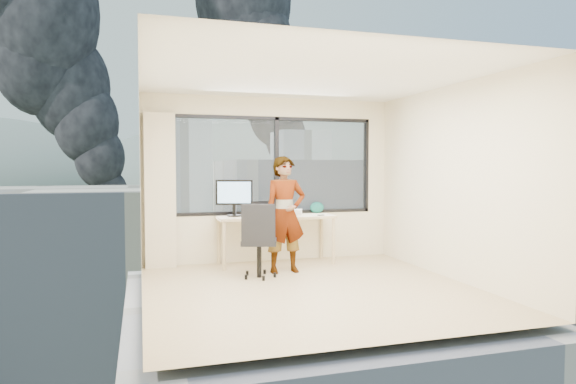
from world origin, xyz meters
name	(u,v)px	position (x,y,z in m)	size (l,w,h in m)	color
floor	(311,289)	(0.00, 0.00, 0.00)	(4.00, 4.00, 0.01)	tan
ceiling	(312,76)	(0.00, 0.00, 2.60)	(4.00, 4.00, 0.01)	white
wall_front	(390,192)	(0.00, -2.00, 1.30)	(4.00, 0.01, 2.60)	beige
wall_left	(140,186)	(-2.00, 0.00, 1.30)	(0.01, 4.00, 2.60)	beige
wall_right	(453,182)	(2.00, 0.00, 1.30)	(0.01, 4.00, 2.60)	beige
window_wall	(273,165)	(0.05, 2.00, 1.52)	(3.30, 0.16, 1.55)	black
curtain	(160,191)	(-1.72, 1.88, 1.15)	(0.45, 0.14, 2.30)	beige
desk	(276,240)	(0.00, 1.66, 0.38)	(1.80, 0.60, 0.75)	tan
chair	(259,239)	(-0.46, 0.82, 0.52)	(0.53, 0.53, 1.04)	black
person	(285,214)	(-0.03, 1.04, 0.83)	(0.60, 0.40, 1.66)	#2D2D33
monitor	(234,198)	(-0.63, 1.77, 1.03)	(0.57, 0.12, 0.57)	black
game_console	(292,211)	(0.33, 1.87, 0.79)	(0.31, 0.26, 0.08)	white
laptop	(264,209)	(-0.19, 1.65, 0.85)	(0.32, 0.34, 0.21)	black
cellphone	(321,215)	(0.68, 1.51, 0.76)	(0.10, 0.05, 0.01)	black
pen_cup	(292,212)	(0.24, 1.61, 0.80)	(0.08, 0.08, 0.10)	black
handbag	(317,208)	(0.76, 1.90, 0.84)	(0.23, 0.12, 0.18)	#0D534A
exterior_ground	(150,229)	(0.00, 120.00, -14.00)	(400.00, 400.00, 0.04)	#515B3D
near_bldg_a	(31,296)	(-9.00, 30.00, -7.00)	(16.00, 12.00, 14.00)	beige
near_bldg_b	(299,247)	(12.00, 38.00, -6.00)	(14.00, 13.00, 16.00)	white
near_bldg_c	(539,291)	(30.00, 28.00, -9.00)	(12.00, 10.00, 10.00)	beige
far_tower_b	(182,168)	(8.00, 120.00, 1.00)	(13.00, 13.00, 30.00)	silver
far_tower_c	(300,174)	(45.00, 140.00, -1.00)	(15.00, 15.00, 26.00)	silver
hill_b	(296,189)	(100.00, 320.00, -14.00)	(300.00, 220.00, 96.00)	slate
tree_c	(386,269)	(22.00, 40.00, -9.00)	(8.40, 8.40, 10.00)	#204416
smoke_plume_a	(110,37)	(-10.00, 150.00, 39.00)	(40.00, 24.00, 90.00)	black
smoke_plume_b	(301,96)	(55.00, 170.00, 27.00)	(30.00, 18.00, 70.00)	black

